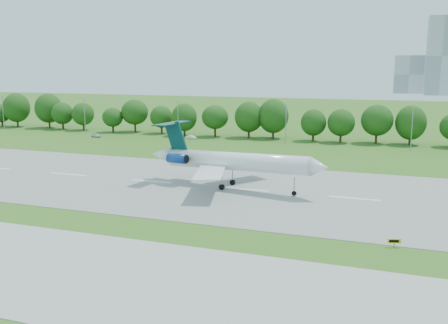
% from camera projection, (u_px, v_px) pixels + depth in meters
% --- Properties ---
extents(ground, '(600.00, 600.00, 0.00)m').
position_uv_depth(ground, '(76.00, 216.00, 77.66)').
color(ground, '#336219').
rests_on(ground, ground).
extents(runway, '(400.00, 45.00, 0.08)m').
position_uv_depth(runway, '(151.00, 182.00, 100.80)').
color(runway, gray).
rests_on(runway, ground).
extents(tree_line, '(288.40, 8.40, 10.40)m').
position_uv_depth(tree_line, '(247.00, 119.00, 161.69)').
color(tree_line, '#382314').
rests_on(tree_line, ground).
extents(light_poles, '(175.90, 0.25, 12.19)m').
position_uv_depth(light_poles, '(230.00, 121.00, 153.21)').
color(light_poles, gray).
rests_on(light_poles, ground).
extents(airliner, '(37.21, 26.82, 12.19)m').
position_uv_depth(airliner, '(228.00, 160.00, 94.75)').
color(airliner, white).
rests_on(airliner, ground).
extents(taxi_sign_right, '(1.65, 0.66, 1.17)m').
position_uv_depth(taxi_sign_right, '(394.00, 241.00, 64.08)').
color(taxi_sign_right, gray).
rests_on(taxi_sign_right, ground).
extents(service_vehicle_a, '(3.60, 1.72, 1.14)m').
position_uv_depth(service_vehicle_a, '(191.00, 137.00, 160.12)').
color(service_vehicle_a, silver).
rests_on(service_vehicle_a, ground).
extents(service_vehicle_b, '(3.75, 2.05, 1.21)m').
position_uv_depth(service_vehicle_b, '(96.00, 135.00, 163.75)').
color(service_vehicle_b, silver).
rests_on(service_vehicle_b, ground).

